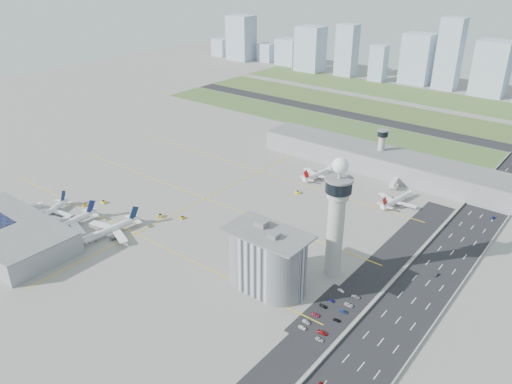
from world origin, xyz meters
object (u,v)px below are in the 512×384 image
Objects in this scene: car_lot_2 at (316,315)px; car_hw_4 at (497,183)px; jet_bridge_far_1 at (396,181)px; tug_4 at (298,192)px; airplane_far_b at (398,197)px; car_lot_11 at (356,297)px; car_lot_0 at (302,327)px; airplane_near_c at (108,227)px; car_lot_1 at (306,322)px; car_lot_5 at (341,291)px; control_tower at (337,213)px; admin_building at (267,260)px; tug_0 at (85,205)px; car_lot_10 at (349,305)px; tug_3 at (182,217)px; car_lot_9 at (344,312)px; tug_2 at (160,216)px; car_lot_3 at (323,306)px; airplane_far_a at (320,171)px; jet_bridge_near_1 at (47,228)px; car_hw_1 at (436,275)px; jet_bridge_far_0 at (335,164)px; airplane_near_b at (65,221)px; car_lot_6 at (320,339)px; car_hw_2 at (493,218)px; airplane_near_a at (49,209)px; tug_5 at (344,199)px; car_lot_7 at (323,333)px; jet_bridge_near_0 at (21,213)px; car_lot_8 at (337,320)px; jet_bridge_near_2 at (77,244)px; car_lot_4 at (331,301)px.

car_lot_2 is 1.12× the size of car_hw_4.
tug_4 is (-47.26, -56.35, -1.86)m from jet_bridge_far_1.
car_lot_11 is (26.76, -107.70, -4.15)m from airplane_far_b.
car_lot_0 is at bearing 0.59° from jet_bridge_far_1.
airplane_near_c is 147.86m from car_lot_11.
car_lot_5 is at bearing -3.40° from car_lot_1.
car_hw_4 is at bearing 77.80° from control_tower.
admin_building is 147.68m from tug_0.
car_lot_10 is (187.16, 15.93, -0.22)m from tug_0.
car_lot_9 is at bearing -14.19° from tug_3.
tug_2 reaches higher than car_lot_3.
airplane_far_a is 190.26m from jet_bridge_near_1.
jet_bridge_far_0 is at bearing 148.59° from car_hw_1.
car_lot_1 is at bearing 97.64° from airplane_near_c.
airplane_near_b reaches higher than car_lot_1.
airplane_near_b is (-149.07, -60.31, -29.12)m from control_tower.
airplane_far_a is 12.30× the size of tug_3.
car_hw_1 reaches higher than car_lot_6.
airplane_near_a is at bearing -134.37° from car_hw_2.
tug_2 is at bearing -156.21° from tug_3.
tug_5 is (-29.75, -18.44, -3.99)m from airplane_far_b.
jet_bridge_far_1 is (-20.00, 124.00, -32.19)m from control_tower.
car_lot_7 is at bearing -131.75° from car_lot_2.
jet_bridge_near_0 is 4.93× the size of tug_3.
airplane_near_c is 3.03× the size of jet_bridge_near_1.
car_lot_7 reaches higher than car_lot_3.
car_lot_7 is at bearing -156.96° from car_lot_5.
car_hw_1 is at bearing -53.31° from jet_bridge_near_1.
tug_0 reaches higher than tug_3.
jet_bridge_near_1 is at bearing -163.88° from admin_building.
airplane_near_a is 1.08× the size of airplane_far_b.
car_lot_7 is (192.32, 14.63, -4.53)m from airplane_near_a.
airplane_near_c reaches higher than airplane_far_b.
jet_bridge_near_0 is at bearing -149.25° from tug_3.
airplane_far_b is 10.10× the size of car_lot_8.
airplane_near_a reaches higher than car_lot_5.
airplane_near_b reaches higher than car_lot_2.
jet_bridge_far_0 is 4.82× the size of tug_0.
car_lot_9 is at bearing 129.33° from tug_0.
jet_bridge_near_1 is 178.11m from car_lot_6.
car_lot_1 is at bearing -178.57° from car_lot_3.
jet_bridge_far_0 is at bearing -5.91° from jet_bridge_near_2.
jet_bridge_near_1 reaches higher than car_lot_4.
car_lot_5 is (196.77, 57.48, -2.30)m from jet_bridge_near_0.
airplane_far_b is 12.05× the size of tug_3.
jet_bridge_far_1 reaches higher than car_lot_3.
car_lot_11 is (39.97, 18.73, -14.66)m from admin_building.
jet_bridge_near_0 is 4.21× the size of car_lot_5.
airplane_far_b is at bearing -25.55° from jet_bridge_near_2.
car_lot_9 is at bearing 177.66° from car_lot_11.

